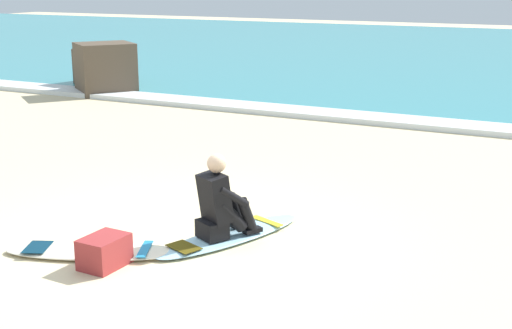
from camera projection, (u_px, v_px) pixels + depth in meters
The scene contains 8 objects.
ground_plane at pixel (172, 241), 7.95m from camera, with size 80.00×80.00×0.00m, color beige.
sea at pixel (488, 55), 26.31m from camera, with size 80.00×28.00×0.10m, color teal.
breaking_foam at pixel (377, 119), 14.49m from camera, with size 80.00×0.90×0.11m, color white.
surfboard_main at pixel (230, 236), 8.00m from camera, with size 1.21×2.10×0.08m.
surfer_seated at pixel (221, 205), 7.80m from camera, with size 0.62×0.77×0.95m.
surfboard_spare_near at pixel (95, 251), 7.55m from camera, with size 1.98×1.26×0.08m.
rock_outcrop_distant at pixel (104, 70), 18.27m from camera, with size 2.40×2.62×1.27m.
beach_bag at pixel (104, 252), 7.20m from camera, with size 0.36×0.48×0.32m, color maroon.
Camera 1 is at (4.21, -6.23, 2.87)m, focal length 49.64 mm.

